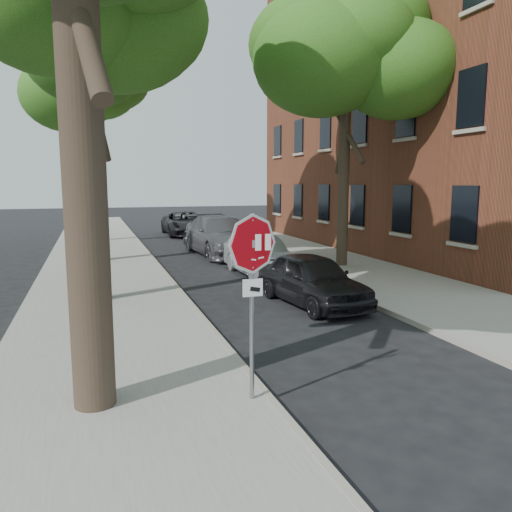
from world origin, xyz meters
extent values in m
plane|color=black|center=(0.00, 0.00, 0.00)|extent=(120.00, 120.00, 0.00)
cube|color=gray|center=(-2.50, 12.00, 0.06)|extent=(4.00, 55.00, 0.12)
cube|color=gray|center=(6.00, 12.00, 0.06)|extent=(4.00, 55.00, 0.12)
cube|color=#9E9384|center=(-0.45, 12.00, 0.07)|extent=(0.12, 55.00, 0.13)
cube|color=#9E9384|center=(3.95, 12.00, 0.07)|extent=(0.12, 55.00, 0.13)
cube|color=brown|center=(14.00, 14.00, 7.50)|extent=(12.00, 20.00, 15.00)
cylinder|color=gray|center=(-0.70, 0.00, 1.42)|extent=(0.06, 0.06, 2.60)
cube|color=#99999E|center=(-0.70, -0.03, 2.32)|extent=(0.05, 0.06, 0.10)
cylinder|color=#99999E|center=(-0.70, -0.03, 2.32)|extent=(0.76, 0.32, 0.82)
cylinder|color=white|center=(-0.70, -0.05, 2.32)|extent=(0.76, 0.32, 0.82)
cylinder|color=red|center=(-0.70, -0.05, 2.32)|extent=(0.68, 0.29, 0.74)
cube|color=white|center=(-0.91, -0.06, 2.34)|extent=(0.08, 0.00, 0.22)
cube|color=white|center=(-0.77, -0.06, 2.34)|extent=(0.08, 0.00, 0.22)
cube|color=white|center=(-0.63, -0.06, 2.34)|extent=(0.08, 0.00, 0.22)
cube|color=white|center=(-0.49, -0.06, 2.34)|extent=(0.08, 0.00, 0.22)
cube|color=silver|center=(-0.81, -0.07, 2.13)|extent=(0.08, 0.00, 0.03)
cube|color=silver|center=(-0.70, -0.07, 2.11)|extent=(0.08, 0.00, 0.03)
cube|color=silver|center=(-0.59, -0.07, 2.13)|extent=(0.08, 0.00, 0.03)
cube|color=white|center=(-0.70, -0.04, 1.72)|extent=(0.28, 0.02, 0.24)
cube|color=black|center=(-0.67, -0.05, 1.70)|extent=(0.15, 0.00, 0.08)
cylinder|color=black|center=(-2.80, 0.50, 4.87)|extent=(0.56, 0.56, 9.50)
cylinder|color=black|center=(-2.60, 7.00, 4.87)|extent=(0.44, 0.44, 9.50)
ellipsoid|color=#2C5A14|center=(-3.40, 7.80, 7.13)|extent=(3.99, 3.99, 3.19)
cylinder|color=black|center=(-2.40, 14.00, 5.12)|extent=(0.48, 0.48, 10.00)
ellipsoid|color=#0D3B0B|center=(-2.40, 14.00, 7.92)|extent=(4.62, 4.62, 3.70)
ellipsoid|color=#0D3B0B|center=(-1.35, 13.37, 8.97)|extent=(3.78, 3.78, 3.02)
ellipsoid|color=#0D3B0B|center=(-3.24, 14.84, 7.50)|extent=(4.20, 4.20, 3.36)
cylinder|color=black|center=(-2.70, 21.00, 4.62)|extent=(0.40, 0.40, 9.00)
ellipsoid|color=#2C5A14|center=(-2.70, 21.00, 7.14)|extent=(4.16, 4.16, 3.33)
ellipsoid|color=#2C5A14|center=(-1.76, 20.43, 8.09)|extent=(3.40, 3.40, 2.72)
ellipsoid|color=#2C5A14|center=(-3.46, 21.76, 6.76)|extent=(3.78, 3.78, 3.02)
cylinder|color=black|center=(6.00, 10.00, 4.62)|extent=(0.40, 0.40, 9.00)
ellipsoid|color=#2C5A14|center=(6.00, 10.00, 7.14)|extent=(4.16, 4.16, 3.33)
ellipsoid|color=#2C5A14|center=(6.95, 9.43, 8.09)|extent=(3.40, 3.40, 2.72)
ellipsoid|color=#2C5A14|center=(5.24, 10.76, 6.76)|extent=(3.78, 3.78, 3.02)
imported|color=black|center=(2.60, 5.20, 0.67)|extent=(2.01, 4.08, 1.34)
imported|color=#9C9EA3|center=(2.60, 9.47, 0.66)|extent=(1.50, 4.05, 1.32)
imported|color=#55555A|center=(2.60, 14.70, 0.85)|extent=(2.75, 5.97, 1.69)
imported|color=black|center=(2.60, 23.41, 0.71)|extent=(2.41, 5.14, 1.42)
camera|label=1|loc=(-2.73, -6.35, 3.13)|focal=35.00mm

